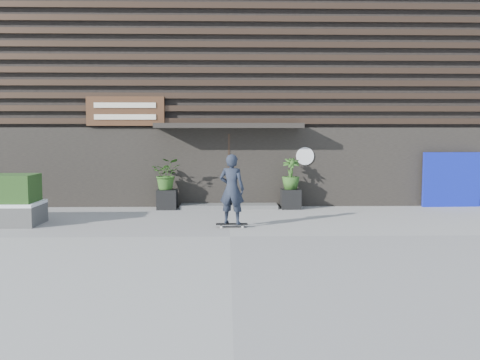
{
  "coord_description": "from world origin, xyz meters",
  "views": [
    {
      "loc": [
        -0.07,
        -11.64,
        2.29
      ],
      "look_at": [
        0.28,
        2.0,
        1.1
      ],
      "focal_mm": 39.35,
      "sensor_mm": 36.0,
      "label": 1
    }
  ],
  "objects_px": {
    "blue_tarp": "(451,180)",
    "skateboarder": "(232,189)",
    "planter_pot_left": "(167,199)",
    "planter_pot_right": "(291,199)"
  },
  "relations": [
    {
      "from": "planter_pot_left",
      "to": "skateboarder",
      "type": "relative_size",
      "value": 0.33
    },
    {
      "from": "planter_pot_right",
      "to": "skateboarder",
      "type": "relative_size",
      "value": 0.33
    },
    {
      "from": "planter_pot_left",
      "to": "blue_tarp",
      "type": "height_order",
      "value": "blue_tarp"
    },
    {
      "from": "planter_pot_right",
      "to": "planter_pot_left",
      "type": "bearing_deg",
      "value": 180.0
    },
    {
      "from": "blue_tarp",
      "to": "skateboarder",
      "type": "bearing_deg",
      "value": -155.36
    },
    {
      "from": "planter_pot_right",
      "to": "blue_tarp",
      "type": "height_order",
      "value": "blue_tarp"
    },
    {
      "from": "planter_pot_left",
      "to": "skateboarder",
      "type": "distance_m",
      "value": 3.84
    },
    {
      "from": "planter_pot_left",
      "to": "planter_pot_right",
      "type": "relative_size",
      "value": 1.0
    },
    {
      "from": "planter_pot_right",
      "to": "blue_tarp",
      "type": "bearing_deg",
      "value": 3.35
    },
    {
      "from": "planter_pot_left",
      "to": "planter_pot_right",
      "type": "height_order",
      "value": "same"
    }
  ]
}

